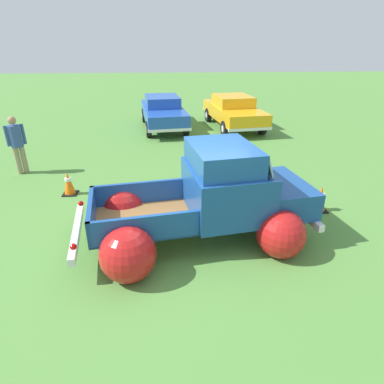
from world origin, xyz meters
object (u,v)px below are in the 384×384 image
show_car_0 (163,111)px  spectator_0 (17,142)px  lane_cone_1 (320,199)px  vintage_pickup_truck (213,202)px  show_car_1 (233,110)px  lane_cone_0 (69,183)px

show_car_0 → spectator_0: size_ratio=2.76×
spectator_0 → lane_cone_1: 8.57m
lane_cone_1 → vintage_pickup_truck: bearing=-161.6°
show_car_1 → show_car_0: bearing=-99.2°
vintage_pickup_truck → spectator_0: vintage_pickup_truck is taller
vintage_pickup_truck → spectator_0: (-5.33, 3.88, 0.23)m
show_car_1 → lane_cone_0: 9.02m
vintage_pickup_truck → spectator_0: bearing=134.7°
show_car_0 → lane_cone_1: show_car_0 is taller
show_car_1 → vintage_pickup_truck: bearing=-20.5°
show_car_0 → lane_cone_1: bearing=16.7°
vintage_pickup_truck → show_car_1: vintage_pickup_truck is taller
lane_cone_1 → spectator_0: bearing=159.5°
show_car_1 → spectator_0: spectator_0 is taller
vintage_pickup_truck → show_car_0: bearing=87.5°
vintage_pickup_truck → spectator_0: size_ratio=2.81×
show_car_1 → lane_cone_1: (0.53, -8.36, -0.47)m
vintage_pickup_truck → show_car_1: size_ratio=1.02×
vintage_pickup_truck → lane_cone_0: 4.17m
show_car_0 → lane_cone_0: (-2.38, -7.12, -0.47)m
show_car_1 → lane_cone_0: show_car_1 is taller
show_car_0 → lane_cone_1: (3.79, -8.46, -0.47)m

